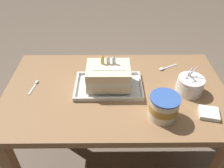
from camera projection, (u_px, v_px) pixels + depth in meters
ground_plane at (115, 161)px, 1.71m from camera, size 8.00×8.00×0.00m
dining_table at (115, 102)px, 1.33m from camera, size 1.22×0.72×0.70m
foil_tray at (109, 86)px, 1.28m from camera, size 0.37×0.24×0.02m
birthday_cake at (108, 76)px, 1.23m from camera, size 0.23×0.17×0.17m
bowl_stack at (190, 85)px, 1.23m from camera, size 0.14×0.14×0.15m
ice_cream_tub at (164, 107)px, 1.07m from camera, size 0.14×0.14×0.12m
serving_spoon_near_tray at (35, 84)px, 1.30m from camera, size 0.04×0.12×0.01m
serving_spoon_by_bowls at (164, 68)px, 1.42m from camera, size 0.13×0.08×0.01m
napkin_pile at (209, 113)px, 1.11m from camera, size 0.11×0.10×0.02m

